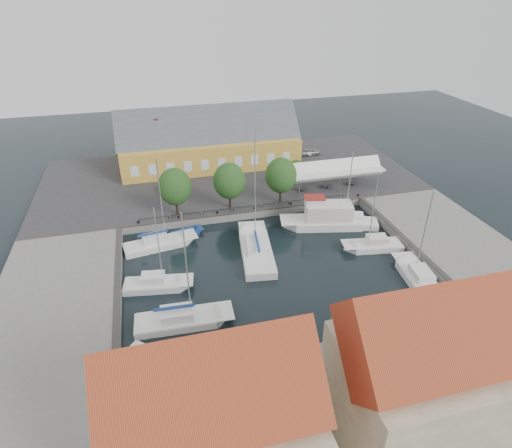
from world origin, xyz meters
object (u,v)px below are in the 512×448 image
(warehouse, at_px, (205,144))
(center_sailboat, at_px, (256,251))
(car_red, at_px, (168,189))
(trawler, at_px, (324,219))
(east_boat_b, at_px, (373,247))
(east_boat_c, at_px, (418,279))
(west_boat_a, at_px, (159,244))
(tent_canopy, at_px, (335,170))
(launch_nw, at_px, (187,234))
(west_boat_c, at_px, (157,285))
(west_boat_d, at_px, (182,321))
(launch_sw, at_px, (151,361))
(car_silver, at_px, (310,152))
(east_boat_a, at_px, (351,223))

(warehouse, relative_size, center_sailboat, 1.90)
(warehouse, xyz_separation_m, center_sailboat, (1.55, -26.45, -4.07))
(car_red, relative_size, trawler, 0.37)
(center_sailboat, height_order, trawler, center_sailboat)
(warehouse, xyz_separation_m, east_boat_b, (15.16, -28.93, -4.17))
(east_boat_c, xyz_separation_m, west_boat_a, (-25.90, 13.72, 0.01))
(tent_canopy, xyz_separation_m, center_sailboat, (-15.05, -12.60, -3.32))
(trawler, distance_m, east_boat_b, 7.39)
(tent_canopy, bearing_deg, center_sailboat, -140.06)
(center_sailboat, xyz_separation_m, east_boat_b, (13.61, -2.48, -0.10))
(trawler, relative_size, launch_nw, 2.61)
(trawler, bearing_deg, west_boat_c, -160.97)
(center_sailboat, distance_m, trawler, 10.71)
(west_boat_d, xyz_separation_m, launch_sw, (-2.95, -3.95, -0.18))
(east_boat_b, bearing_deg, tent_canopy, 84.55)
(center_sailboat, height_order, launch_nw, center_sailboat)
(warehouse, xyz_separation_m, car_silver, (17.88, -0.65, -2.80))
(west_boat_d, height_order, launch_nw, west_boat_d)
(car_silver, bearing_deg, car_red, 107.56)
(east_boat_a, bearing_deg, west_boat_a, 177.40)
(warehouse, xyz_separation_m, west_boat_a, (-9.23, -22.08, -4.16))
(tent_canopy, relative_size, car_red, 3.51)
(center_sailboat, xyz_separation_m, east_boat_c, (15.11, -9.35, -0.10))
(car_silver, distance_m, center_sailboat, 30.57)
(car_red, distance_m, launch_nw, 10.56)
(east_boat_a, xyz_separation_m, west_boat_a, (-24.21, 1.10, 0.01))
(car_silver, distance_m, west_boat_a, 34.59)
(car_silver, xyz_separation_m, west_boat_a, (-27.11, -21.43, -1.36))
(east_boat_a, height_order, west_boat_c, east_boat_a)
(tent_canopy, bearing_deg, west_boat_c, -148.75)
(warehouse, height_order, east_boat_b, warehouse)
(tent_canopy, xyz_separation_m, trawler, (-5.09, -8.70, -2.67))
(trawler, height_order, east_boat_a, east_boat_a)
(west_boat_a, relative_size, west_boat_d, 0.95)
(east_boat_b, xyz_separation_m, east_boat_c, (1.51, -6.87, -0.00))
(tent_canopy, height_order, car_silver, tent_canopy)
(car_red, distance_m, west_boat_d, 26.15)
(east_boat_b, bearing_deg, west_boat_c, -177.68)
(east_boat_b, bearing_deg, launch_nw, 157.04)
(trawler, relative_size, east_boat_b, 1.08)
(car_red, bearing_deg, launch_sw, -100.51)
(west_boat_a, bearing_deg, car_silver, 38.33)
(car_red, relative_size, launch_nw, 0.97)
(trawler, relative_size, west_boat_d, 0.88)
(tent_canopy, height_order, east_boat_c, east_boat_c)
(car_silver, xyz_separation_m, launch_sw, (-28.85, -39.16, -1.54))
(west_boat_a, bearing_deg, warehouse, 67.31)
(west_boat_c, bearing_deg, east_boat_c, -12.42)
(car_red, height_order, east_boat_a, east_boat_a)
(warehouse, distance_m, west_boat_d, 36.98)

